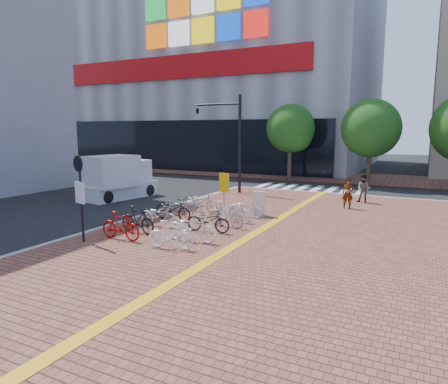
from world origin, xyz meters
The scene contains 28 objects.
ground centered at (0.00, 0.00, 0.00)m, with size 120.00×120.00×0.00m, color black.
sidewalk centered at (3.00, -5.00, 0.07)m, with size 14.00×34.00×0.15m, color brown.
tactile_strip centered at (2.00, -5.00, 0.16)m, with size 0.40×34.00×0.01m, color orange.
kerb_west centered at (-4.00, -5.00, 0.08)m, with size 0.25×34.00×0.15m, color gray.
kerb_north centered at (3.00, 12.00, 0.08)m, with size 14.00×0.25×0.15m, color gray.
far_sidewalk centered at (0.00, 21.00, 0.07)m, with size 70.00×8.00×0.15m, color brown.
department_store centered at (-15.99, 31.95, 13.98)m, with size 36.00×24.27×28.00m.
crosswalk centered at (0.50, 14.00, 0.01)m, with size 7.50×4.00×0.01m.
street_trees centered at (5.04, 17.45, 4.10)m, with size 16.20×4.60×6.35m.
bike_0 centered at (-2.00, -2.41, 0.67)m, with size 0.49×1.72×1.03m, color #B80F0D.
bike_1 centered at (-2.05, -1.39, 0.68)m, with size 0.49×1.75×1.05m, color black.
bike_2 centered at (-1.96, -0.15, 0.63)m, with size 0.64×1.82×0.96m, color silver.
bike_3 centered at (-2.08, 1.07, 0.67)m, with size 0.68×1.96×1.03m, color black.
bike_4 centered at (-1.92, 1.94, 0.61)m, with size 0.61×1.75×0.92m, color #ABACB0.
bike_5 centered at (-1.87, 3.15, 0.66)m, with size 0.67×1.93×1.01m, color #AFB0B4.
bike_6 centered at (0.26, -2.56, 0.63)m, with size 0.45×1.61×0.97m, color white.
bike_7 centered at (0.39, -1.45, 0.67)m, with size 0.68×1.96×1.03m, color white.
bike_8 centered at (0.28, -0.02, 0.61)m, with size 0.62×1.77×0.93m, color black.
bike_9 centered at (0.54, 1.03, 0.67)m, with size 0.49×1.73×1.04m, color #B1B1B5.
bike_10 centered at (0.42, 1.99, 0.59)m, with size 0.58×1.66×0.87m, color silver.
bike_11 centered at (0.48, 3.11, 0.57)m, with size 0.56×1.62×0.85m, color white.
pedestrian_a centered at (4.29, 7.28, 0.91)m, with size 0.55×0.36×1.52m, color gray.
pedestrian_b centered at (4.78, 9.31, 0.91)m, with size 0.74×0.58×1.52m, color #474F5A.
utility_box centered at (0.96, 3.63, 0.72)m, with size 0.53×0.38×1.15m, color silver.
yellow_sign centered at (-0.40, 2.70, 1.54)m, with size 0.54×0.19×2.01m.
notice_sign centered at (-3.02, -3.24, 2.08)m, with size 0.56×0.20×3.07m.
traffic_light_pole centered at (-4.15, 9.54, 4.35)m, with size 3.26×1.26×6.08m.
box_truck centered at (-8.76, 5.15, 1.23)m, with size 2.62×4.74×2.60m.
Camera 1 is at (7.63, -13.23, 4.08)m, focal length 32.00 mm.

